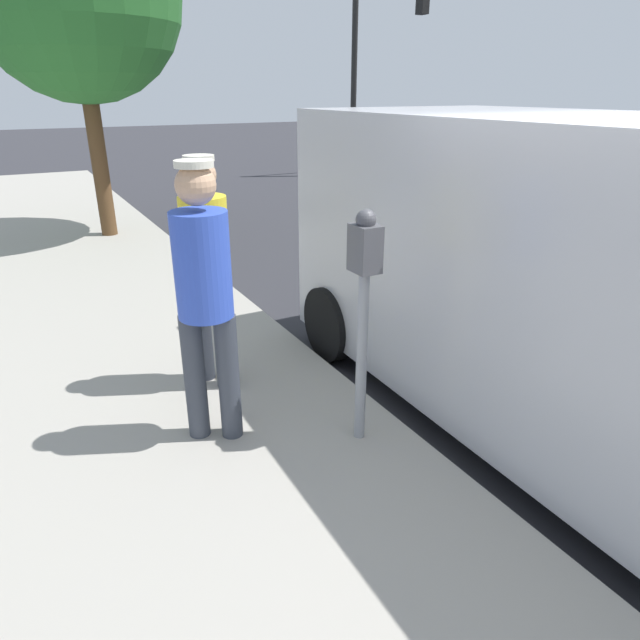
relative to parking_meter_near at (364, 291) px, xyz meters
name	(u,v)px	position (x,y,z in m)	size (l,w,h in m)	color
ground_plane	(609,469)	(-1.35, 0.93, -1.18)	(80.00, 80.00, 0.00)	#2D2D33
parking_meter_near	(364,291)	(0.00, 0.00, 0.00)	(0.14, 0.18, 1.52)	gray
pedestrian_in_blue	(204,289)	(0.83, -0.49, 0.00)	(0.34, 0.34, 1.79)	#383D47
pedestrian_in_yellow	(207,260)	(0.58, -1.19, -0.03)	(0.34, 0.34, 1.74)	#383D47
parked_van	(629,289)	(-1.50, 0.70, -0.03)	(2.20, 5.23, 2.15)	#BCBCC1
traffic_light_corner	(381,42)	(-7.91, -11.38, 2.34)	(2.48, 0.42, 5.20)	black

